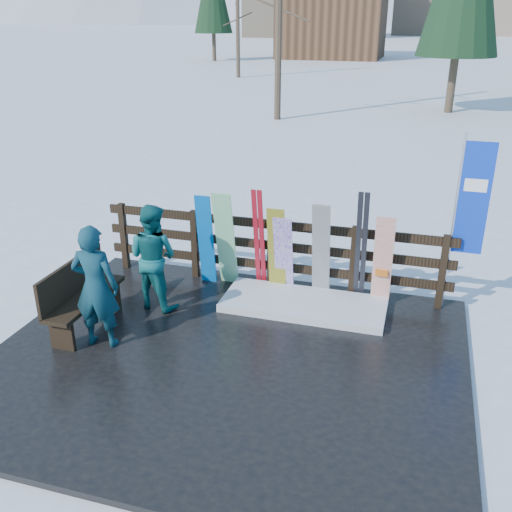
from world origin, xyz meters
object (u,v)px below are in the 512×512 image
(snowboard_4, at_px, (321,251))
(rental_flag, at_px, (469,205))
(snowboard_5, at_px, (383,262))
(snowboard_1, at_px, (225,240))
(person_front, at_px, (96,287))
(snowboard_2, at_px, (277,251))
(bench, at_px, (80,293))
(snowboard_3, at_px, (283,255))
(person_back, at_px, (153,257))
(snowboard_0, at_px, (206,240))

(snowboard_4, relative_size, rental_flag, 0.61)
(snowboard_5, bearing_deg, rental_flag, 14.07)
(snowboard_1, relative_size, snowboard_4, 1.03)
(person_front, bearing_deg, rental_flag, -158.72)
(snowboard_2, bearing_deg, bench, -142.44)
(snowboard_3, xyz_separation_m, snowboard_4, (0.58, 0.00, 0.13))
(bench, relative_size, snowboard_3, 1.13)
(person_front, distance_m, person_back, 1.22)
(snowboard_2, xyz_separation_m, snowboard_5, (1.60, -0.00, 0.01))
(snowboard_2, relative_size, rental_flag, 0.55)
(snowboard_2, distance_m, snowboard_4, 0.69)
(snowboard_1, relative_size, person_front, 0.98)
(snowboard_3, height_order, rental_flag, rental_flag)
(snowboard_0, xyz_separation_m, rental_flag, (3.84, 0.27, 0.85))
(snowboard_1, distance_m, person_back, 1.22)
(snowboard_1, bearing_deg, person_back, -130.70)
(person_back, bearing_deg, snowboard_2, -139.66)
(bench, xyz_separation_m, snowboard_3, (2.44, 1.79, 0.13))
(bench, relative_size, person_front, 0.89)
(snowboard_0, relative_size, person_front, 0.91)
(snowboard_2, xyz_separation_m, person_back, (-1.63, -0.92, 0.08))
(bench, relative_size, snowboard_4, 0.94)
(snowboard_2, bearing_deg, person_back, -150.39)
(snowboard_5, relative_size, person_front, 0.87)
(bench, relative_size, snowboard_0, 0.98)
(bench, height_order, snowboard_0, snowboard_0)
(snowboard_3, relative_size, snowboard_5, 0.91)
(snowboard_1, distance_m, snowboard_5, 2.43)
(snowboard_5, bearing_deg, bench, -155.49)
(bench, distance_m, snowboard_3, 3.03)
(bench, height_order, snowboard_2, snowboard_2)
(snowboard_0, xyz_separation_m, person_back, (-0.46, -0.92, 0.04))
(snowboard_1, height_order, snowboard_4, snowboard_1)
(snowboard_1, height_order, person_back, snowboard_1)
(bench, xyz_separation_m, snowboard_2, (2.33, 1.79, 0.20))
(snowboard_2, relative_size, person_front, 0.86)
(snowboard_1, xyz_separation_m, person_front, (-1.01, -2.13, 0.04))
(person_back, bearing_deg, person_front, 90.43)
(snowboard_1, xyz_separation_m, person_back, (-0.80, -0.92, -0.01))
(bench, xyz_separation_m, snowboard_5, (3.93, 1.79, 0.21))
(snowboard_0, relative_size, snowboard_3, 1.15)
(bench, bearing_deg, person_back, 50.94)
(bench, distance_m, snowboard_0, 2.15)
(snowboard_0, bearing_deg, person_front, -107.79)
(snowboard_0, height_order, snowboard_1, snowboard_1)
(snowboard_4, distance_m, person_back, 2.49)
(snowboard_0, distance_m, person_front, 2.24)
(snowboard_0, bearing_deg, person_back, -116.66)
(snowboard_3, height_order, person_front, person_front)
(snowboard_1, relative_size, rental_flag, 0.63)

